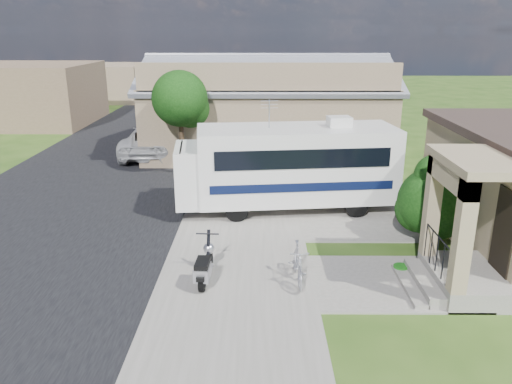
{
  "coord_description": "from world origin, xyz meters",
  "views": [
    {
      "loc": [
        -0.39,
        -12.43,
        6.16
      ],
      "look_at": [
        -0.5,
        2.5,
        1.3
      ],
      "focal_mm": 35.0,
      "sensor_mm": 36.0,
      "label": 1
    }
  ],
  "objects_px": {
    "scooter": "(205,266)",
    "bicycle": "(298,265)",
    "van": "(168,115)",
    "shrub": "(434,198)",
    "motorhome": "(288,164)",
    "garden_hose": "(401,270)",
    "pickup_truck": "(153,140)"
  },
  "relations": [
    {
      "from": "motorhome",
      "to": "van",
      "type": "distance_m",
      "value": 17.2
    },
    {
      "from": "bicycle",
      "to": "shrub",
      "type": "bearing_deg",
      "value": 30.04
    },
    {
      "from": "motorhome",
      "to": "pickup_truck",
      "type": "xyz_separation_m",
      "value": [
        -6.46,
        8.2,
        -0.88
      ]
    },
    {
      "from": "scooter",
      "to": "van",
      "type": "bearing_deg",
      "value": 105.3
    },
    {
      "from": "scooter",
      "to": "pickup_truck",
      "type": "height_order",
      "value": "pickup_truck"
    },
    {
      "from": "bicycle",
      "to": "van",
      "type": "xyz_separation_m",
      "value": [
        -6.96,
        21.21,
        0.34
      ]
    },
    {
      "from": "bicycle",
      "to": "garden_hose",
      "type": "bearing_deg",
      "value": 10.04
    },
    {
      "from": "scooter",
      "to": "pickup_truck",
      "type": "bearing_deg",
      "value": 109.53
    },
    {
      "from": "scooter",
      "to": "bicycle",
      "type": "relative_size",
      "value": 1.03
    },
    {
      "from": "motorhome",
      "to": "garden_hose",
      "type": "relative_size",
      "value": 19.83
    },
    {
      "from": "motorhome",
      "to": "van",
      "type": "relative_size",
      "value": 1.36
    },
    {
      "from": "bicycle",
      "to": "garden_hose",
      "type": "xyz_separation_m",
      "value": [
        2.79,
        0.6,
        -0.41
      ]
    },
    {
      "from": "shrub",
      "to": "bicycle",
      "type": "height_order",
      "value": "shrub"
    },
    {
      "from": "shrub",
      "to": "van",
      "type": "height_order",
      "value": "shrub"
    },
    {
      "from": "scooter",
      "to": "garden_hose",
      "type": "bearing_deg",
      "value": 10.26
    },
    {
      "from": "scooter",
      "to": "bicycle",
      "type": "distance_m",
      "value": 2.35
    },
    {
      "from": "scooter",
      "to": "pickup_truck",
      "type": "xyz_separation_m",
      "value": [
        -4.08,
        13.78,
        0.29
      ]
    },
    {
      "from": "bicycle",
      "to": "pickup_truck",
      "type": "bearing_deg",
      "value": 113.07
    },
    {
      "from": "motorhome",
      "to": "scooter",
      "type": "distance_m",
      "value": 6.18
    },
    {
      "from": "motorhome",
      "to": "scooter",
      "type": "height_order",
      "value": "motorhome"
    },
    {
      "from": "van",
      "to": "garden_hose",
      "type": "height_order",
      "value": "van"
    },
    {
      "from": "motorhome",
      "to": "bicycle",
      "type": "xyz_separation_m",
      "value": [
        -0.03,
        -5.52,
        -1.18
      ]
    },
    {
      "from": "motorhome",
      "to": "pickup_truck",
      "type": "distance_m",
      "value": 10.48
    },
    {
      "from": "motorhome",
      "to": "van",
      "type": "xyz_separation_m",
      "value": [
        -7.0,
        15.69,
        -0.84
      ]
    },
    {
      "from": "shrub",
      "to": "pickup_truck",
      "type": "distance_m",
      "value": 15.38
    },
    {
      "from": "bicycle",
      "to": "garden_hose",
      "type": "height_order",
      "value": "bicycle"
    },
    {
      "from": "pickup_truck",
      "to": "garden_hose",
      "type": "xyz_separation_m",
      "value": [
        9.22,
        -13.13,
        -0.71
      ]
    },
    {
      "from": "scooter",
      "to": "garden_hose",
      "type": "distance_m",
      "value": 5.2
    },
    {
      "from": "scooter",
      "to": "shrub",
      "type": "bearing_deg",
      "value": 25.35
    },
    {
      "from": "shrub",
      "to": "van",
      "type": "distance_m",
      "value": 21.68
    },
    {
      "from": "shrub",
      "to": "pickup_truck",
      "type": "relative_size",
      "value": 0.48
    },
    {
      "from": "bicycle",
      "to": "van",
      "type": "relative_size",
      "value": 0.29
    }
  ]
}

